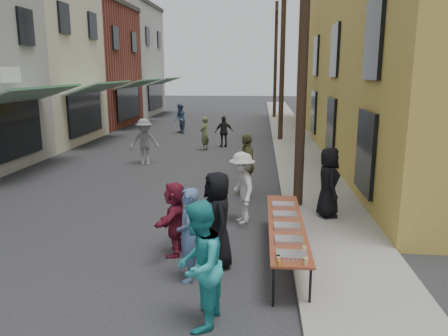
% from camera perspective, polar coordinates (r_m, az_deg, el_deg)
% --- Properties ---
extents(ground, '(120.00, 120.00, 0.00)m').
position_cam_1_polar(ground, '(10.05, -14.55, -9.59)').
color(ground, '#28282B').
rests_on(ground, ground).
extents(sidewalk, '(2.20, 60.00, 0.10)m').
position_cam_1_polar(sidewalk, '(24.10, 9.00, 3.61)').
color(sidewalk, gray).
rests_on(sidewalk, ground).
extents(storefront_row, '(8.00, 37.00, 9.00)m').
position_cam_1_polar(storefront_row, '(27.17, -24.91, 12.24)').
color(storefront_row, maroon).
rests_on(storefront_row, ground).
extents(building_ochre, '(10.00, 28.00, 10.00)m').
position_cam_1_polar(building_ochre, '(24.11, 24.70, 14.47)').
color(building_ochre, gold).
rests_on(building_ochre, ground).
extents(utility_pole_near, '(0.26, 0.26, 9.00)m').
position_cam_1_polar(utility_pole_near, '(11.83, 10.39, 16.13)').
color(utility_pole_near, '#2D2116').
rests_on(utility_pole_near, ground).
extents(utility_pole_mid, '(0.26, 0.26, 9.00)m').
position_cam_1_polar(utility_pole_mid, '(23.79, 7.64, 14.29)').
color(utility_pole_mid, '#2D2116').
rests_on(utility_pole_mid, ground).
extents(utility_pole_far, '(0.26, 0.26, 9.00)m').
position_cam_1_polar(utility_pole_far, '(35.78, 6.75, 13.68)').
color(utility_pole_far, '#2D2116').
rests_on(utility_pole_far, ground).
extents(serving_table, '(0.70, 4.00, 0.75)m').
position_cam_1_polar(serving_table, '(8.86, 8.11, -7.41)').
color(serving_table, brown).
rests_on(serving_table, ground).
extents(catering_tray_sausage, '(0.50, 0.33, 0.08)m').
position_cam_1_polar(catering_tray_sausage, '(7.30, 8.83, -11.23)').
color(catering_tray_sausage, maroon).
rests_on(catering_tray_sausage, serving_table).
extents(catering_tray_foil_b, '(0.50, 0.33, 0.08)m').
position_cam_1_polar(catering_tray_foil_b, '(7.90, 8.52, -9.34)').
color(catering_tray_foil_b, '#B2B2B7').
rests_on(catering_tray_foil_b, serving_table).
extents(catering_tray_buns, '(0.50, 0.33, 0.08)m').
position_cam_1_polar(catering_tray_buns, '(8.55, 8.24, -7.60)').
color(catering_tray_buns, tan).
rests_on(catering_tray_buns, serving_table).
extents(catering_tray_foil_d, '(0.50, 0.33, 0.08)m').
position_cam_1_polar(catering_tray_foil_d, '(9.21, 7.99, -6.11)').
color(catering_tray_foil_d, '#B2B2B7').
rests_on(catering_tray_foil_d, serving_table).
extents(catering_tray_buns_end, '(0.50, 0.33, 0.08)m').
position_cam_1_polar(catering_tray_buns_end, '(9.88, 7.78, -4.82)').
color(catering_tray_buns_end, tan).
rests_on(catering_tray_buns_end, serving_table).
extents(condiment_jar_a, '(0.07, 0.07, 0.08)m').
position_cam_1_polar(condiment_jar_a, '(7.02, 7.17, -12.20)').
color(condiment_jar_a, '#A57F26').
rests_on(condiment_jar_a, serving_table).
extents(condiment_jar_b, '(0.07, 0.07, 0.08)m').
position_cam_1_polar(condiment_jar_b, '(7.11, 7.13, -11.87)').
color(condiment_jar_b, '#A57F26').
rests_on(condiment_jar_b, serving_table).
extents(condiment_jar_c, '(0.07, 0.07, 0.08)m').
position_cam_1_polar(condiment_jar_c, '(7.20, 7.10, -11.54)').
color(condiment_jar_c, '#A57F26').
rests_on(condiment_jar_c, serving_table).
extents(cup_stack, '(0.08, 0.08, 0.12)m').
position_cam_1_polar(cup_stack, '(7.08, 10.62, -11.90)').
color(cup_stack, tan).
rests_on(cup_stack, serving_table).
extents(guest_front_a, '(0.90, 1.08, 1.88)m').
position_cam_1_polar(guest_front_a, '(8.42, -0.90, -6.72)').
color(guest_front_a, black).
rests_on(guest_front_a, ground).
extents(guest_front_b, '(0.48, 0.67, 1.71)m').
position_cam_1_polar(guest_front_b, '(7.92, -4.68, -8.66)').
color(guest_front_b, '#49618E').
rests_on(guest_front_b, ground).
extents(guest_front_c, '(0.85, 1.02, 1.93)m').
position_cam_1_polar(guest_front_c, '(6.48, -3.33, -12.61)').
color(guest_front_c, teal).
rests_on(guest_front_c, ground).
extents(guest_front_d, '(0.99, 1.31, 1.80)m').
position_cam_1_polar(guest_front_d, '(10.80, 2.36, -2.61)').
color(guest_front_d, silver).
rests_on(guest_front_d, ground).
extents(guest_front_e, '(0.73, 1.21, 1.92)m').
position_cam_1_polar(guest_front_e, '(13.11, 2.97, 0.37)').
color(guest_front_e, brown).
rests_on(guest_front_e, ground).
extents(guest_queue_back, '(0.57, 1.46, 1.54)m').
position_cam_1_polar(guest_queue_back, '(9.06, -6.43, -6.54)').
color(guest_queue_back, maroon).
rests_on(guest_queue_back, ground).
extents(server, '(0.63, 0.91, 1.77)m').
position_cam_1_polar(server, '(11.29, 13.49, -1.83)').
color(server, black).
rests_on(server, sidewalk).
extents(passerby_left, '(1.34, 0.99, 1.86)m').
position_cam_1_polar(passerby_left, '(18.01, -10.33, 3.41)').
color(passerby_left, slate).
rests_on(passerby_left, ground).
extents(passerby_mid, '(0.98, 0.67, 1.55)m').
position_cam_1_polar(passerby_mid, '(21.79, 0.01, 4.76)').
color(passerby_mid, black).
rests_on(passerby_mid, ground).
extents(passerby_right, '(0.56, 0.68, 1.62)m').
position_cam_1_polar(passerby_right, '(20.94, -2.56, 4.52)').
color(passerby_right, '#58683C').
rests_on(passerby_right, ground).
extents(passerby_far, '(1.05, 1.11, 1.81)m').
position_cam_1_polar(passerby_far, '(26.82, -5.73, 6.44)').
color(passerby_far, '#445E84').
rests_on(passerby_far, ground).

